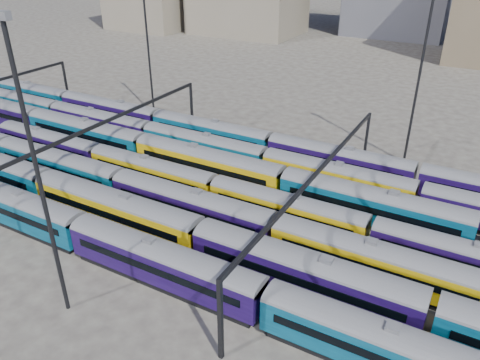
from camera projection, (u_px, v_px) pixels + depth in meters
The scene contains 13 objects.
ground at pixel (236, 210), 57.16m from camera, with size 500.00×500.00×0.00m, color #3D3834.
rake_0 at pixel (394, 347), 34.80m from camera, with size 149.72×3.13×5.27m.
rake_1 at pixel (302, 269), 42.63m from camera, with size 156.88×3.28×5.53m.
rake_2 at pixel (275, 228), 48.79m from camera, with size 126.76×3.09×5.21m.
rake_3 at pixel (286, 207), 53.15m from camera, with size 96.09×2.82×4.73m.
rake_4 at pixel (283, 180), 57.97m from camera, with size 133.38×3.25×5.49m.
rake_5 at pixel (265, 159), 64.08m from camera, with size 121.38×2.96×4.98m.
rake_6 at pixel (339, 158), 64.13m from camera, with size 145.53×3.04×5.12m.
gantry_1 at pixel (106, 129), 62.58m from camera, with size 0.35×40.35×8.03m.
gantry_2 at pixel (317, 180), 49.68m from camera, with size 0.35×40.35×8.03m.
mast_1 at pixel (147, 38), 80.49m from camera, with size 1.40×0.50×25.60m.
mast_2 at pixel (37, 170), 35.78m from camera, with size 1.40×0.50×25.60m.
mast_3 at pixel (421, 68), 62.68m from camera, with size 1.40×0.50×25.60m.
Camera 1 is at (24.17, -42.35, 30.07)m, focal length 35.00 mm.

